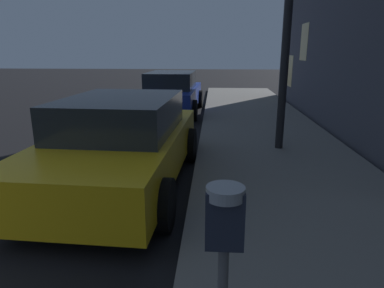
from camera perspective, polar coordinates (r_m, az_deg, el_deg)
name	(u,v)px	position (r m, az deg, el deg)	size (l,w,h in m)	color
parking_meter	(224,248)	(1.78, 5.39, -17.01)	(0.19, 0.19, 1.36)	#59595B
car_yellow_cab	(121,142)	(5.53, -11.84, 0.28)	(2.26, 4.43, 1.43)	gold
car_blue	(172,93)	(11.90, -3.41, 8.64)	(2.05, 4.30, 1.43)	navy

